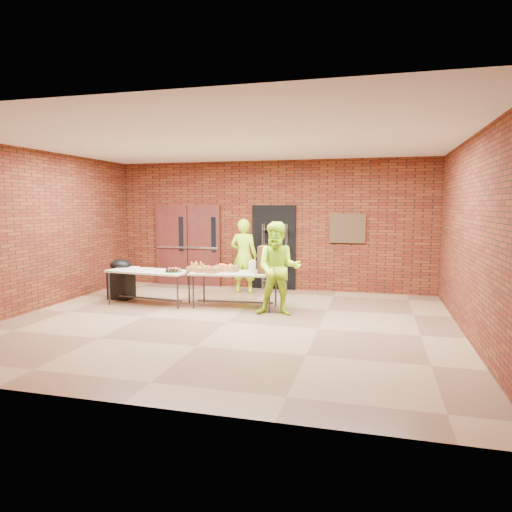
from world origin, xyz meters
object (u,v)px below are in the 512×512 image
Objects in this scene: table_left at (149,273)px; volunteer_man at (278,269)px; wire_rack at (275,257)px; volunteer_woman at (244,256)px; coffee_dispenser at (270,260)px; covered_grill at (121,279)px; table_right at (235,275)px.

table_left is 1.03× the size of volunteer_man.
table_left is at bearing -119.79° from wire_rack.
volunteer_woman reaches higher than table_left.
coffee_dispenser is 0.57m from volunteer_man.
table_left is at bearing -16.76° from covered_grill.
volunteer_woman is at bearing 123.27° from coffee_dispenser.
table_right is 1.04× the size of volunteer_woman.
wire_rack reaches higher than table_left.
table_left is 2.61m from coffee_dispenser.
wire_rack is at bearing 74.89° from table_right.
volunteer_man reaches higher than volunteer_woman.
wire_rack is at bearing 36.26° from covered_grill.
table_left is 2.88m from volunteer_man.
wire_rack is 2.59m from volunteer_man.
volunteer_man is at bearing 122.26° from volunteer_woman.
volunteer_woman is (-0.27, 1.58, 0.22)m from table_right.
wire_rack is 0.89× the size of table_right.
coffee_dispenser is at bearing 2.04° from table_right.
wire_rack is at bearing 99.46° from coffee_dispenser.
table_right reaches higher than table_left.
coffee_dispenser is at bearing -65.73° from wire_rack.
coffee_dispenser is 0.30× the size of volunteer_man.
table_left is 1.03× the size of volunteer_woman.
covered_grill is at bearing -133.50° from wire_rack.
volunteer_woman reaches higher than table_right.
volunteer_man reaches higher than coffee_dispenser.
covered_grill is at bearing 165.42° from table_left.
table_left is 1.87m from table_right.
table_right is at bearing -84.99° from wire_rack.
wire_rack is 0.92× the size of volunteer_man.
volunteer_man is (2.86, -0.25, 0.23)m from table_left.
covered_grill is at bearing 165.28° from volunteer_man.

